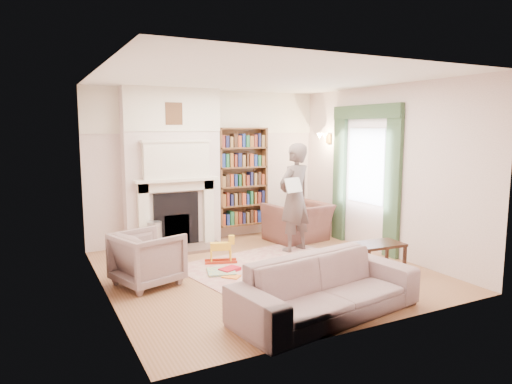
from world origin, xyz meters
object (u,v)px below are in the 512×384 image
sofa (327,287)px  man_reading (295,198)px  armchair_reading (298,222)px  paraffin_heater (155,238)px  coffee_table (378,258)px  bookcase (242,177)px  rocking_horse (221,249)px  armchair_left (148,258)px

sofa → man_reading: man_reading is taller
armchair_reading → paraffin_heater: bearing=-14.0°
sofa → coffee_table: sofa is taller
armchair_reading → sofa: (-1.57, -3.12, -0.02)m
bookcase → sofa: 4.06m
rocking_horse → sofa: bearing=-64.4°
bookcase → rocking_horse: (-1.08, -1.49, -0.95)m
paraffin_heater → armchair_reading: bearing=-6.2°
rocking_horse → armchair_left: bearing=-141.1°
sofa → coffee_table: bearing=21.3°
coffee_table → paraffin_heater: size_ratio=1.27×
man_reading → rocking_horse: size_ratio=3.70×
armchair_left → bookcase: bearing=-68.5°
man_reading → coffee_table: (0.44, -1.61, -0.70)m
sofa → rocking_horse: size_ratio=4.47×
armchair_reading → armchair_left: 3.34m
bookcase → sofa: (-0.78, -3.89, -0.85)m
rocking_horse → bookcase: bearing=72.8°
paraffin_heater → rocking_horse: paraffin_heater is taller
bookcase → paraffin_heater: 2.12m
armchair_reading → paraffin_heater: (-2.64, 0.29, -0.08)m
armchair_left → man_reading: man_reading is taller
armchair_reading → sofa: bearing=55.4°
bookcase → coffee_table: size_ratio=2.64×
armchair_reading → rocking_horse: (-1.87, -0.71, -0.13)m
armchair_left → rocking_horse: size_ratio=1.60×
bookcase → paraffin_heater: bookcase is taller
coffee_table → sofa: bearing=-146.4°
bookcase → armchair_left: 3.15m
armchair_reading → man_reading: man_reading is taller
armchair_reading → sofa: 3.49m
bookcase → rocking_horse: bookcase is taller
bookcase → paraffin_heater: (-1.85, -0.49, -0.90)m
armchair_left → man_reading: size_ratio=0.43×
paraffin_heater → armchair_left: bearing=-108.1°
paraffin_heater → rocking_horse: 1.27m
armchair_left → rocking_horse: armchair_left is taller
coffee_table → paraffin_heater: paraffin_heater is taller
sofa → man_reading: bearing=57.2°
bookcase → armchair_left: bookcase is taller
armchair_reading → man_reading: bearing=45.3°
armchair_reading → paraffin_heater: size_ratio=1.97×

